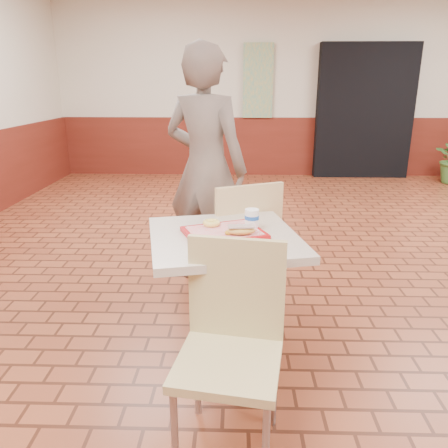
{
  "coord_description": "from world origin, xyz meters",
  "views": [
    {
      "loc": [
        -0.94,
        -2.76,
        1.58
      ],
      "look_at": [
        -1.01,
        -0.59,
        0.87
      ],
      "focal_mm": 35.0,
      "sensor_mm": 36.0,
      "label": 1
    }
  ],
  "objects_px": {
    "main_table": "(224,280)",
    "long_john_donut": "(240,230)",
    "serving_tray": "(224,233)",
    "ring_donut": "(211,223)",
    "paper_cup": "(252,218)",
    "chair_main_front": "(232,337)",
    "customer": "(206,169)",
    "chair_main_back": "(241,245)"
  },
  "relations": [
    {
      "from": "main_table",
      "to": "serving_tray",
      "type": "xyz_separation_m",
      "value": [
        0.0,
        0.0,
        0.28
      ]
    },
    {
      "from": "main_table",
      "to": "ring_donut",
      "type": "height_order",
      "value": "ring_donut"
    },
    {
      "from": "chair_main_front",
      "to": "customer",
      "type": "distance_m",
      "value": 1.78
    },
    {
      "from": "ring_donut",
      "to": "paper_cup",
      "type": "relative_size",
      "value": 0.98
    },
    {
      "from": "chair_main_front",
      "to": "long_john_donut",
      "type": "relative_size",
      "value": 5.78
    },
    {
      "from": "long_john_donut",
      "to": "paper_cup",
      "type": "distance_m",
      "value": 0.15
    },
    {
      "from": "customer",
      "to": "ring_donut",
      "type": "xyz_separation_m",
      "value": [
        0.11,
        -1.11,
        -0.08
      ]
    },
    {
      "from": "serving_tray",
      "to": "main_table",
      "type": "bearing_deg",
      "value": 0.0
    },
    {
      "from": "chair_main_front",
      "to": "main_table",
      "type": "bearing_deg",
      "value": 104.75
    },
    {
      "from": "main_table",
      "to": "chair_main_front",
      "type": "xyz_separation_m",
      "value": [
        0.05,
        -0.53,
        -0.02
      ]
    },
    {
      "from": "ring_donut",
      "to": "paper_cup",
      "type": "bearing_deg",
      "value": -2.69
    },
    {
      "from": "paper_cup",
      "to": "customer",
      "type": "bearing_deg",
      "value": 106.19
    },
    {
      "from": "main_table",
      "to": "long_john_donut",
      "type": "xyz_separation_m",
      "value": [
        0.09,
        -0.06,
        0.31
      ]
    },
    {
      "from": "chair_main_front",
      "to": "ring_donut",
      "type": "distance_m",
      "value": 0.7
    },
    {
      "from": "customer",
      "to": "long_john_donut",
      "type": "bearing_deg",
      "value": 125.81
    },
    {
      "from": "serving_tray",
      "to": "long_john_donut",
      "type": "height_order",
      "value": "long_john_donut"
    },
    {
      "from": "paper_cup",
      "to": "long_john_donut",
      "type": "bearing_deg",
      "value": -115.51
    },
    {
      "from": "paper_cup",
      "to": "main_table",
      "type": "bearing_deg",
      "value": -154.87
    },
    {
      "from": "serving_tray",
      "to": "chair_main_back",
      "type": "bearing_deg",
      "value": 79.98
    },
    {
      "from": "long_john_donut",
      "to": "serving_tray",
      "type": "bearing_deg",
      "value": 144.39
    },
    {
      "from": "ring_donut",
      "to": "paper_cup",
      "type": "xyz_separation_m",
      "value": [
        0.22,
        -0.01,
        0.03
      ]
    },
    {
      "from": "main_table",
      "to": "ring_donut",
      "type": "distance_m",
      "value": 0.32
    },
    {
      "from": "chair_main_front",
      "to": "chair_main_back",
      "type": "relative_size",
      "value": 0.96
    },
    {
      "from": "paper_cup",
      "to": "chair_main_back",
      "type": "bearing_deg",
      "value": 96.15
    },
    {
      "from": "chair_main_back",
      "to": "serving_tray",
      "type": "xyz_separation_m",
      "value": [
        -0.1,
        -0.55,
        0.27
      ]
    },
    {
      "from": "chair_main_back",
      "to": "chair_main_front",
      "type": "bearing_deg",
      "value": 63.27
    },
    {
      "from": "long_john_donut",
      "to": "chair_main_front",
      "type": "bearing_deg",
      "value": -94.54
    },
    {
      "from": "customer",
      "to": "paper_cup",
      "type": "relative_size",
      "value": 19.29
    },
    {
      "from": "chair_main_front",
      "to": "serving_tray",
      "type": "distance_m",
      "value": 0.61
    },
    {
      "from": "main_table",
      "to": "long_john_donut",
      "type": "height_order",
      "value": "long_john_donut"
    },
    {
      "from": "main_table",
      "to": "chair_main_back",
      "type": "height_order",
      "value": "chair_main_back"
    },
    {
      "from": "chair_main_back",
      "to": "long_john_donut",
      "type": "xyz_separation_m",
      "value": [
        -0.01,
        -0.61,
        0.31
      ]
    },
    {
      "from": "chair_main_front",
      "to": "paper_cup",
      "type": "height_order",
      "value": "chair_main_front"
    },
    {
      "from": "chair_main_front",
      "to": "customer",
      "type": "relative_size",
      "value": 0.5
    },
    {
      "from": "main_table",
      "to": "chair_main_front",
      "type": "distance_m",
      "value": 0.53
    },
    {
      "from": "chair_main_front",
      "to": "serving_tray",
      "type": "height_order",
      "value": "chair_main_front"
    },
    {
      "from": "main_table",
      "to": "customer",
      "type": "height_order",
      "value": "customer"
    },
    {
      "from": "paper_cup",
      "to": "chair_main_front",
      "type": "bearing_deg",
      "value": -99.45
    },
    {
      "from": "serving_tray",
      "to": "ring_donut",
      "type": "height_order",
      "value": "ring_donut"
    },
    {
      "from": "main_table",
      "to": "long_john_donut",
      "type": "bearing_deg",
      "value": -35.61
    },
    {
      "from": "long_john_donut",
      "to": "paper_cup",
      "type": "xyz_separation_m",
      "value": [
        0.06,
        0.13,
        0.03
      ]
    },
    {
      "from": "serving_tray",
      "to": "paper_cup",
      "type": "distance_m",
      "value": 0.17
    }
  ]
}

